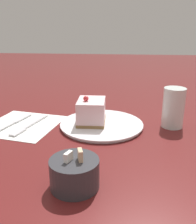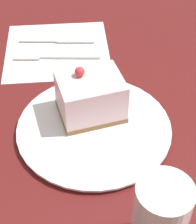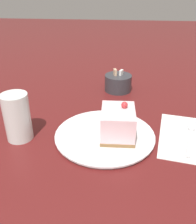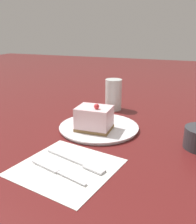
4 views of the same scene
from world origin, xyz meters
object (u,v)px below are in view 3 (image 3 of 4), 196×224
object	(u,v)px
cake_slice	(118,123)
sugar_bowl	(118,83)
plate	(103,135)
drinking_glass	(17,117)
fork	(191,133)

from	to	relation	value
cake_slice	sugar_bowl	xyz separation A→B (m)	(-0.01, 0.31, -0.02)
plate	drinking_glass	size ratio (longest dim) A/B	2.10
cake_slice	drinking_glass	world-z (taller)	drinking_glass
sugar_bowl	drinking_glass	size ratio (longest dim) A/B	0.79
fork	drinking_glass	distance (m)	0.45
fork	sugar_bowl	world-z (taller)	sugar_bowl
sugar_bowl	cake_slice	bearing A→B (deg)	-88.84
cake_slice	sugar_bowl	bearing A→B (deg)	89.39
plate	cake_slice	bearing A→B (deg)	-4.77
plate	drinking_glass	world-z (taller)	drinking_glass
cake_slice	sugar_bowl	size ratio (longest dim) A/B	1.13
plate	fork	xyz separation A→B (m)	(0.23, 0.03, -0.00)
sugar_bowl	drinking_glass	distance (m)	0.41
cake_slice	fork	bearing A→B (deg)	9.46
sugar_bowl	drinking_glass	xyz separation A→B (m)	(-0.24, -0.33, 0.03)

